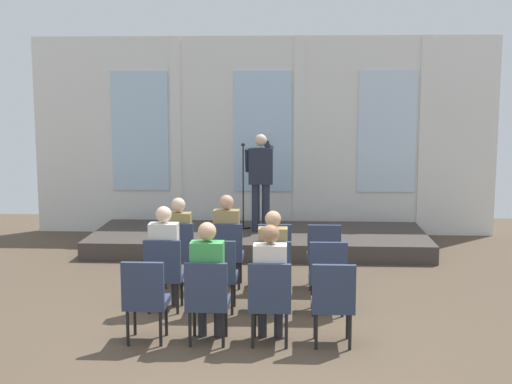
{
  "coord_description": "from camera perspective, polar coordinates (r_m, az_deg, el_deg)",
  "views": [
    {
      "loc": [
        0.56,
        -7.08,
        2.72
      ],
      "look_at": [
        0.01,
        3.58,
        1.19
      ],
      "focal_mm": 48.07,
      "sensor_mm": 36.0,
      "label": 1
    }
  ],
  "objects": [
    {
      "name": "chair_r1_c0",
      "position": [
        8.69,
        -7.67,
        -6.47
      ],
      "size": [
        0.46,
        0.44,
        0.94
      ],
      "color": "black",
      "rests_on": "ground"
    },
    {
      "name": "chair_r2_c1",
      "position": [
        7.53,
        -4.08,
        -8.71
      ],
      "size": [
        0.46,
        0.44,
        0.94
      ],
      "color": "black",
      "rests_on": "ground"
    },
    {
      "name": "chair_r2_c2",
      "position": [
        7.48,
        1.16,
        -8.81
      ],
      "size": [
        0.46,
        0.44,
        0.94
      ],
      "color": "black",
      "rests_on": "ground"
    },
    {
      "name": "audience_r0_c1",
      "position": [
        9.69,
        -2.43,
        -3.66
      ],
      "size": [
        0.36,
        0.39,
        1.32
      ],
      "color": "#2D2D33",
      "rests_on": "ground"
    },
    {
      "name": "audience_r2_c1",
      "position": [
        7.55,
        -4.02,
        -6.98
      ],
      "size": [
        0.36,
        0.39,
        1.35
      ],
      "color": "#2D2D33",
      "rests_on": "ground"
    },
    {
      "name": "chair_r1_c3",
      "position": [
        8.56,
        5.99,
        -6.67
      ],
      "size": [
        0.46,
        0.44,
        0.94
      ],
      "color": "black",
      "rests_on": "ground"
    },
    {
      "name": "chair_r1_c1",
      "position": [
        8.59,
        -3.17,
        -6.58
      ],
      "size": [
        0.46,
        0.44,
        0.94
      ],
      "color": "black",
      "rests_on": "ground"
    },
    {
      "name": "rear_partition",
      "position": [
        13.28,
        0.69,
        4.68
      ],
      "size": [
        8.93,
        0.14,
        3.81
      ],
      "color": "silver",
      "rests_on": "ground"
    },
    {
      "name": "audience_r2_c2",
      "position": [
        7.5,
        1.19,
        -7.14
      ],
      "size": [
        0.36,
        0.39,
        1.33
      ],
      "color": "#2D2D33",
      "rests_on": "ground"
    },
    {
      "name": "ground_plane",
      "position": [
        7.6,
        -1.5,
        -12.79
      ],
      "size": [
        16.07,
        16.07,
        0.0
      ],
      "primitive_type": "plane",
      "color": "brown"
    },
    {
      "name": "speaker",
      "position": [
        12.05,
        0.39,
        1.42
      ],
      "size": [
        0.51,
        0.69,
        1.72
      ],
      "color": "#232838",
      "rests_on": "stage_platform"
    },
    {
      "name": "chair_r0_c2",
      "position": [
        9.62,
        1.58,
        -4.97
      ],
      "size": [
        0.46,
        0.44,
        0.94
      ],
      "color": "black",
      "rests_on": "ground"
    },
    {
      "name": "chair_r1_c2",
      "position": [
        8.55,
        1.4,
        -6.65
      ],
      "size": [
        0.46,
        0.44,
        0.94
      ],
      "color": "black",
      "rests_on": "ground"
    },
    {
      "name": "audience_r1_c2",
      "position": [
        8.58,
        1.42,
        -5.31
      ],
      "size": [
        0.36,
        0.39,
        1.29
      ],
      "color": "#2D2D33",
      "rests_on": "ground"
    },
    {
      "name": "audience_r1_c0",
      "position": [
        8.72,
        -7.59,
        -5.02
      ],
      "size": [
        0.36,
        0.39,
        1.34
      ],
      "color": "#2D2D33",
      "rests_on": "ground"
    },
    {
      "name": "mic_stand",
      "position": [
        12.43,
        -1.07,
        -1.48
      ],
      "size": [
        0.28,
        0.28,
        1.55
      ],
      "color": "black",
      "rests_on": "stage_platform"
    },
    {
      "name": "chair_r0_c0",
      "position": [
        9.75,
        -6.47,
        -4.84
      ],
      "size": [
        0.46,
        0.44,
        0.94
      ],
      "color": "black",
      "rests_on": "ground"
    },
    {
      "name": "stage_platform",
      "position": [
        12.16,
        0.26,
        -4.04
      ],
      "size": [
        5.85,
        2.17,
        0.3
      ],
      "primitive_type": "cube",
      "color": "#3F3833",
      "rests_on": "ground"
    },
    {
      "name": "chair_r2_c0",
      "position": [
        7.65,
        -9.2,
        -8.54
      ],
      "size": [
        0.46,
        0.44,
        0.94
      ],
      "color": "black",
      "rests_on": "ground"
    },
    {
      "name": "chair_r2_c3",
      "position": [
        7.49,
        6.43,
        -8.83
      ],
      "size": [
        0.46,
        0.44,
        0.94
      ],
      "color": "black",
      "rests_on": "ground"
    },
    {
      "name": "chair_r0_c3",
      "position": [
        9.63,
        5.65,
        -4.99
      ],
      "size": [
        0.46,
        0.44,
        0.94
      ],
      "color": "black",
      "rests_on": "ground"
    },
    {
      "name": "chair_r0_c1",
      "position": [
        9.66,
        -2.47,
        -4.92
      ],
      "size": [
        0.46,
        0.44,
        0.94
      ],
      "color": "black",
      "rests_on": "ground"
    },
    {
      "name": "audience_r0_c0",
      "position": [
        9.79,
        -6.41,
        -3.72
      ],
      "size": [
        0.36,
        0.39,
        1.28
      ],
      "color": "#2D2D33",
      "rests_on": "ground"
    }
  ]
}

